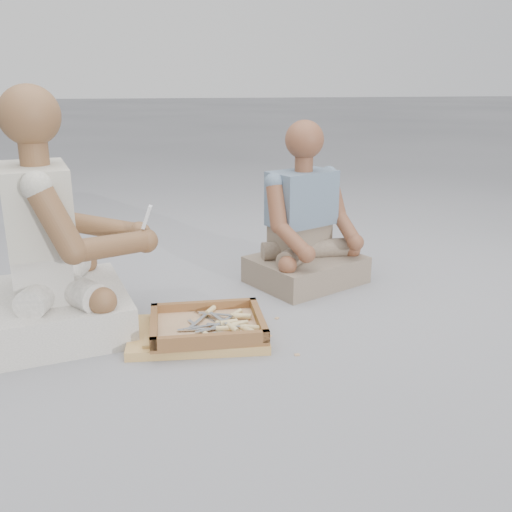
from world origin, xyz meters
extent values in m
plane|color=gray|center=(0.00, 0.00, 0.00)|extent=(60.00, 60.00, 0.00)
cube|color=#A97541|center=(-0.29, 0.07, 0.02)|extent=(0.57, 0.41, 0.04)
cube|color=brown|center=(-0.25, 0.06, 0.04)|extent=(0.46, 0.37, 0.01)
cube|color=brown|center=(-0.25, 0.23, 0.07)|extent=(0.45, 0.04, 0.04)
cube|color=brown|center=(-0.26, -0.10, 0.07)|extent=(0.45, 0.04, 0.04)
cube|color=brown|center=(-0.04, 0.06, 0.07)|extent=(0.04, 0.36, 0.04)
cube|color=brown|center=(-0.46, 0.07, 0.07)|extent=(0.04, 0.36, 0.04)
cube|color=tan|center=(-0.25, 0.06, 0.05)|extent=(0.40, 0.31, 0.01)
cube|color=silver|center=(-0.27, 0.03, 0.07)|extent=(0.15, 0.04, 0.00)
cylinder|color=tan|center=(-0.17, 0.05, 0.07)|extent=(0.07, 0.03, 0.02)
cube|color=silver|center=(-0.20, 0.05, 0.07)|extent=(0.11, 0.12, 0.00)
cylinder|color=tan|center=(-0.12, 0.13, 0.07)|extent=(0.06, 0.07, 0.02)
cube|color=silver|center=(-0.23, 0.00, 0.07)|extent=(0.15, 0.05, 0.00)
cylinder|color=tan|center=(-0.13, 0.03, 0.07)|extent=(0.07, 0.04, 0.02)
cube|color=silver|center=(-0.23, -0.02, 0.06)|extent=(0.13, 0.09, 0.00)
cylinder|color=tan|center=(-0.14, 0.04, 0.06)|extent=(0.07, 0.06, 0.02)
cube|color=silver|center=(-0.18, 0.03, 0.07)|extent=(0.14, 0.07, 0.00)
cylinder|color=tan|center=(-0.08, -0.01, 0.07)|extent=(0.07, 0.05, 0.02)
cube|color=silver|center=(-0.30, 0.01, 0.07)|extent=(0.15, 0.03, 0.00)
cylinder|color=tan|center=(-0.19, 0.00, 0.07)|extent=(0.07, 0.03, 0.02)
cube|color=silver|center=(-0.20, 0.08, 0.07)|extent=(0.07, 0.14, 0.00)
cylinder|color=tan|center=(-0.16, -0.02, 0.07)|extent=(0.05, 0.07, 0.02)
cube|color=silver|center=(-0.21, 0.13, 0.07)|extent=(0.15, 0.06, 0.00)
cylinder|color=tan|center=(-0.10, 0.09, 0.07)|extent=(0.07, 0.04, 0.02)
cube|color=silver|center=(-0.29, 0.04, 0.06)|extent=(0.06, 0.15, 0.00)
cylinder|color=tan|center=(-0.26, -0.06, 0.06)|extent=(0.04, 0.07, 0.02)
cube|color=silver|center=(-0.28, 0.09, 0.07)|extent=(0.09, 0.14, 0.00)
cylinder|color=tan|center=(-0.23, 0.18, 0.07)|extent=(0.06, 0.07, 0.02)
cube|color=silver|center=(-0.25, 0.14, 0.06)|extent=(0.09, 0.14, 0.00)
cylinder|color=tan|center=(-0.19, 0.04, 0.06)|extent=(0.06, 0.07, 0.02)
cube|color=silver|center=(-0.16, 0.07, 0.06)|extent=(0.09, 0.13, 0.00)
cylinder|color=tan|center=(-0.10, -0.02, 0.06)|extent=(0.06, 0.07, 0.02)
cube|color=tan|center=(-0.03, -0.07, 0.00)|extent=(0.02, 0.02, 0.00)
cube|color=tan|center=(0.00, 0.04, 0.00)|extent=(0.02, 0.02, 0.00)
cube|color=tan|center=(-0.08, 0.46, 0.00)|extent=(0.02, 0.02, 0.00)
cube|color=tan|center=(0.07, 0.20, 0.00)|extent=(0.02, 0.02, 0.00)
cube|color=tan|center=(-0.27, 0.23, 0.00)|extent=(0.02, 0.02, 0.00)
cube|color=tan|center=(-0.24, 0.01, 0.00)|extent=(0.02, 0.02, 0.00)
cube|color=tan|center=(0.07, -0.15, 0.00)|extent=(0.02, 0.02, 0.00)
cube|color=tan|center=(-0.06, 0.11, 0.00)|extent=(0.02, 0.02, 0.00)
cube|color=tan|center=(-0.04, 0.24, 0.00)|extent=(0.02, 0.02, 0.00)
cube|color=silver|center=(-0.83, 0.27, 0.08)|extent=(0.63, 0.73, 0.16)
cube|color=silver|center=(-0.89, 0.26, 0.26)|extent=(0.29, 0.39, 0.20)
cube|color=beige|center=(-0.88, 0.26, 0.52)|extent=(0.32, 0.43, 0.33)
sphere|color=brown|center=(-0.87, 0.26, 0.87)|extent=(0.23, 0.23, 0.23)
sphere|color=brown|center=(-0.51, 0.41, 0.36)|extent=(0.10, 0.10, 0.10)
sphere|color=brown|center=(-0.48, 0.28, 0.36)|extent=(0.10, 0.10, 0.10)
cube|color=gray|center=(0.31, 0.64, 0.07)|extent=(0.65, 0.60, 0.13)
cube|color=gray|center=(0.29, 0.68, 0.22)|extent=(0.34, 0.29, 0.16)
cube|color=slate|center=(0.29, 0.68, 0.43)|extent=(0.38, 0.32, 0.27)
sphere|color=brown|center=(0.30, 0.67, 0.72)|extent=(0.19, 0.19, 0.19)
sphere|color=brown|center=(0.54, 0.55, 0.22)|extent=(0.08, 0.08, 0.08)
sphere|color=brown|center=(0.25, 0.40, 0.22)|extent=(0.08, 0.08, 0.08)
cube|color=silver|center=(-0.47, 0.28, 0.46)|extent=(0.05, 0.05, 0.10)
cube|color=black|center=(-0.47, 0.28, 0.47)|extent=(0.02, 0.03, 0.03)
camera|label=1|loc=(-0.44, -2.03, 1.00)|focal=40.00mm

